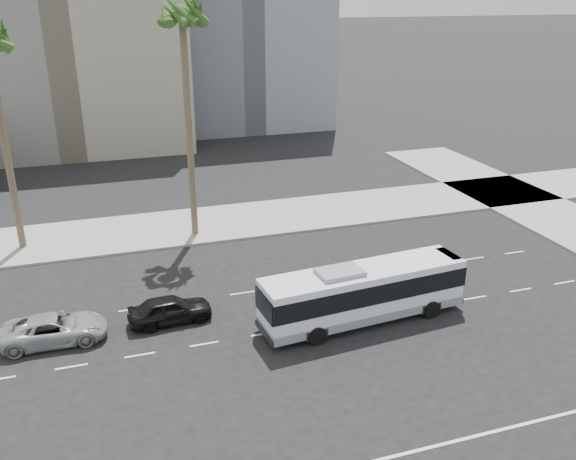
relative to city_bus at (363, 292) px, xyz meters
name	(u,v)px	position (x,y,z in m)	size (l,w,h in m)	color
ground	(322,324)	(-2.13, 0.22, -1.61)	(700.00, 700.00, 0.00)	black
sidewalk_north	(246,220)	(-2.13, 15.72, -1.54)	(120.00, 7.00, 0.15)	gray
midrise_beige_west	(64,59)	(-14.13, 45.22, 7.39)	(24.00, 18.00, 18.00)	slate
midrise_gray_center	(233,14)	(5.87, 52.22, 11.39)	(20.00, 20.00, 26.00)	slate
city_bus	(363,292)	(0.00, 0.00, 0.00)	(10.86, 3.32, 3.07)	silver
car_a	(170,309)	(-9.33, 2.83, -0.90)	(4.18, 1.68, 1.42)	black
car_b	(54,329)	(-14.83, 2.69, -0.93)	(4.90, 2.26, 1.36)	#9B9DA0
palm_near	(182,19)	(-6.12, 14.08, 12.44)	(4.60, 4.60, 15.52)	brown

